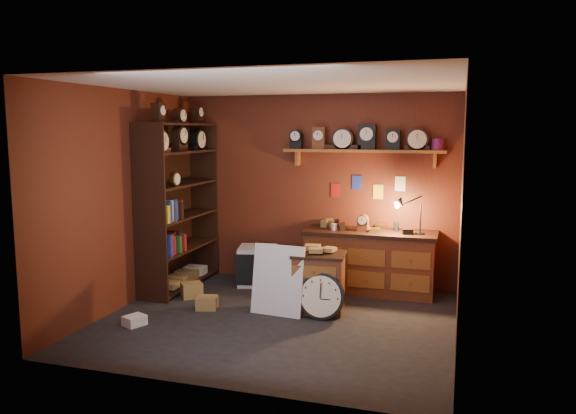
# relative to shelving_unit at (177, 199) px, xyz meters

# --- Properties ---
(floor) EXTENTS (4.00, 4.00, 0.00)m
(floor) POSITION_rel_shelving_unit_xyz_m (1.79, -0.98, -1.25)
(floor) COLOR black
(floor) RESTS_ON ground
(room_shell) EXTENTS (4.02, 3.62, 2.71)m
(room_shell) POSITION_rel_shelving_unit_xyz_m (1.84, -0.87, 0.47)
(room_shell) COLOR #5C2616
(room_shell) RESTS_ON ground
(shelving_unit) EXTENTS (0.47, 1.60, 2.58)m
(shelving_unit) POSITION_rel_shelving_unit_xyz_m (0.00, 0.00, 0.00)
(shelving_unit) COLOR black
(shelving_unit) RESTS_ON ground
(workbench) EXTENTS (1.78, 0.66, 1.36)m
(workbench) POSITION_rel_shelving_unit_xyz_m (2.64, 0.49, -0.78)
(workbench) COLOR brown
(workbench) RESTS_ON ground
(low_cabinet) EXTENTS (0.68, 0.60, 0.81)m
(low_cabinet) POSITION_rel_shelving_unit_xyz_m (2.17, -0.49, -0.86)
(low_cabinet) COLOR brown
(low_cabinet) RESTS_ON ground
(big_round_clock) EXTENTS (0.55, 0.17, 0.55)m
(big_round_clock) POSITION_rel_shelving_unit_xyz_m (2.27, -0.77, -0.98)
(big_round_clock) COLOR black
(big_round_clock) RESTS_ON ground
(white_panel) EXTENTS (0.66, 0.24, 0.85)m
(white_panel) POSITION_rel_shelving_unit_xyz_m (1.73, -0.75, -1.25)
(white_panel) COLOR silver
(white_panel) RESTS_ON ground
(mini_fridge) EXTENTS (0.63, 0.65, 0.55)m
(mini_fridge) POSITION_rel_shelving_unit_xyz_m (1.04, 0.41, -0.98)
(mini_fridge) COLOR silver
(mini_fridge) RESTS_ON ground
(floor_box_a) EXTENTS (0.30, 0.27, 0.16)m
(floor_box_a) POSITION_rel_shelving_unit_xyz_m (0.83, -0.84, -1.18)
(floor_box_a) COLOR olive
(floor_box_a) RESTS_ON ground
(floor_box_b) EXTENTS (0.26, 0.28, 0.11)m
(floor_box_b) POSITION_rel_shelving_unit_xyz_m (0.30, -1.62, -1.20)
(floor_box_b) COLOR white
(floor_box_b) RESTS_ON ground
(floor_box_c) EXTENTS (0.34, 0.34, 0.20)m
(floor_box_c) POSITION_rel_shelving_unit_xyz_m (0.43, -0.45, -1.15)
(floor_box_c) COLOR olive
(floor_box_c) RESTS_ON ground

